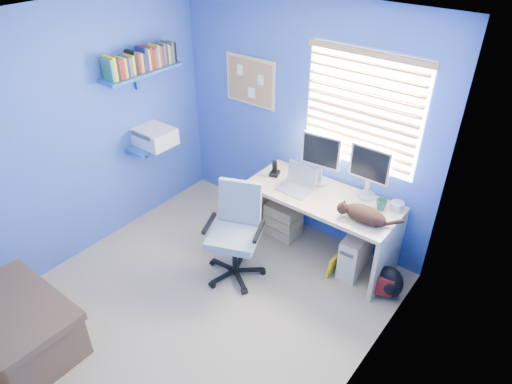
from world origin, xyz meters
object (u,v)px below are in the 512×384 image
Objects in this scene: laptop at (295,181)px; cat at (365,214)px; tower_pc at (356,253)px; office_chair at (236,244)px; desk at (320,225)px.

cat is at bearing -1.97° from laptop.
tower_pc is 1.20m from office_chair.
cat is 1.26m from office_chair.
tower_pc is at bearing 0.75° from desk.
office_chair is at bearing -123.98° from desk.
tower_pc is (0.43, 0.01, -0.14)m from desk.
office_chair is (-0.50, -0.74, -0.01)m from desk.
tower_pc is (0.70, 0.09, -0.62)m from laptop.
laptop reaches higher than cat.
cat is (0.51, -0.13, 0.44)m from desk.
cat is at bearing -13.78° from desk.
laptop reaches higher than desk.
cat reaches higher than tower_pc.
office_chair is at bearing -162.76° from cat.
office_chair reaches higher than tower_pc.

